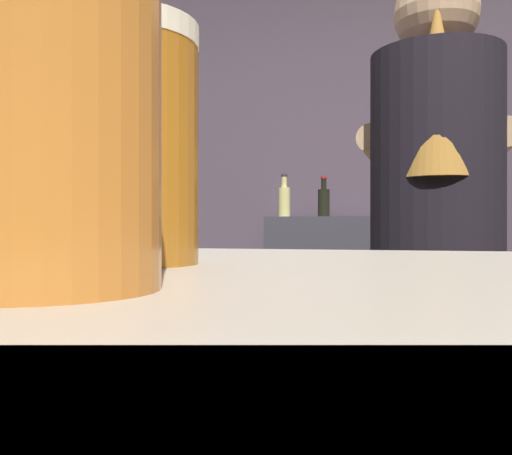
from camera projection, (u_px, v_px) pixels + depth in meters
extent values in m
cube|color=#4F424F|center=(386.00, 178.00, 3.39)|extent=(5.20, 0.10, 2.70)
cube|color=brown|center=(492.00, 402.00, 1.84)|extent=(2.10, 0.60, 0.93)
cube|color=#3B3942|center=(351.00, 313.00, 3.16)|extent=(0.96, 0.36, 1.11)
cube|color=white|center=(47.00, 296.00, 3.43)|extent=(0.59, 0.55, 1.23)
cube|color=#262626|center=(49.00, 293.00, 3.10)|extent=(0.03, 0.03, 0.44)
cube|color=#D84C4C|center=(5.00, 276.00, 3.18)|extent=(0.10, 0.01, 0.12)
cube|color=#273541|center=(436.00, 454.00, 1.45)|extent=(0.28, 0.20, 0.91)
cylinder|color=black|center=(436.00, 168.00, 1.45)|extent=(0.34, 0.34, 0.60)
sphere|color=tan|center=(436.00, 13.00, 1.44)|extent=(0.22, 0.22, 0.22)
cone|color=#B27A33|center=(437.00, 88.00, 1.35)|extent=(0.18, 0.18, 0.44)
cylinder|color=tan|center=(376.00, 146.00, 1.65)|extent=(0.10, 0.32, 0.08)
cylinder|color=tan|center=(499.00, 140.00, 1.55)|extent=(0.10, 0.32, 0.08)
cylinder|color=#D05130|center=(397.00, 255.00, 1.84)|extent=(0.16, 0.16, 0.05)
cylinder|color=#AD671C|center=(127.00, 156.00, 0.31)|extent=(0.08, 0.08, 0.12)
cylinder|color=#F3E9CF|center=(127.00, 37.00, 0.31)|extent=(0.08, 0.08, 0.01)
cylinder|color=orange|center=(44.00, 116.00, 0.18)|extent=(0.08, 0.08, 0.12)
cylinder|color=black|center=(324.00, 203.00, 3.20)|extent=(0.07, 0.07, 0.16)
cylinder|color=black|center=(324.00, 184.00, 3.20)|extent=(0.03, 0.03, 0.06)
cylinder|color=red|center=(324.00, 178.00, 3.20)|extent=(0.04, 0.04, 0.01)
cylinder|color=#4C7D2E|center=(385.00, 205.00, 3.10)|extent=(0.07, 0.07, 0.13)
cylinder|color=#4C7D2E|center=(385.00, 190.00, 3.10)|extent=(0.03, 0.03, 0.05)
cylinder|color=black|center=(385.00, 184.00, 3.10)|extent=(0.04, 0.04, 0.01)
cylinder|color=#D6CD7A|center=(284.00, 202.00, 3.16)|extent=(0.07, 0.07, 0.17)
cylinder|color=#D6CD7A|center=(284.00, 182.00, 3.16)|extent=(0.03, 0.03, 0.07)
cylinder|color=#333333|center=(284.00, 175.00, 3.16)|extent=(0.04, 0.04, 0.01)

